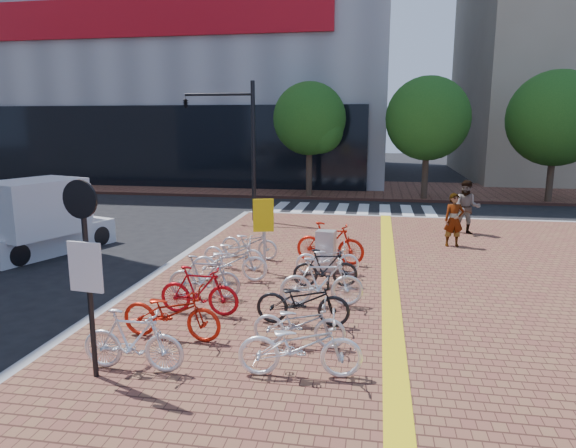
% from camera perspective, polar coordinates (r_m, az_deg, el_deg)
% --- Properties ---
extents(ground, '(120.00, 120.00, 0.00)m').
position_cam_1_polar(ground, '(10.53, 0.34, -11.18)').
color(ground, black).
rests_on(ground, ground).
extents(kerb_north, '(14.00, 0.25, 0.15)m').
position_cam_1_polar(kerb_north, '(22.00, 13.39, 0.62)').
color(kerb_north, gray).
rests_on(kerb_north, ground).
extents(far_sidewalk, '(70.00, 8.00, 0.15)m').
position_cam_1_polar(far_sidewalk, '(30.90, 6.89, 3.84)').
color(far_sidewalk, brown).
rests_on(far_sidewalk, ground).
extents(crosswalk, '(7.50, 4.00, 0.01)m').
position_cam_1_polar(crosswalk, '(23.96, 7.14, 1.52)').
color(crosswalk, silver).
rests_on(crosswalk, ground).
extents(street_trees, '(16.20, 4.60, 6.35)m').
position_cam_1_polar(street_trees, '(27.27, 17.50, 10.91)').
color(street_trees, '#38281E').
rests_on(street_trees, far_sidewalk).
extents(bike_0, '(1.68, 0.49, 1.01)m').
position_cam_1_polar(bike_0, '(8.61, -16.86, -12.27)').
color(bike_0, white).
rests_on(bike_0, sidewalk).
extents(bike_1, '(1.92, 0.76, 0.99)m').
position_cam_1_polar(bike_1, '(9.63, -12.83, -9.55)').
color(bike_1, red).
rests_on(bike_1, sidewalk).
extents(bike_2, '(1.70, 0.53, 1.01)m').
position_cam_1_polar(bike_2, '(10.67, -9.86, -7.30)').
color(bike_2, '#A60B13').
rests_on(bike_2, sidewalk).
extents(bike_3, '(1.65, 0.54, 0.98)m').
position_cam_1_polar(bike_3, '(11.60, -9.29, -5.84)').
color(bike_3, '#AFAFB4').
rests_on(bike_3, sidewalk).
extents(bike_4, '(1.97, 0.95, 0.99)m').
position_cam_1_polar(bike_4, '(12.74, -6.53, -4.18)').
color(bike_4, white).
rests_on(bike_4, sidewalk).
extents(bike_5, '(1.75, 0.77, 0.89)m').
position_cam_1_polar(bike_5, '(13.84, -6.12, -3.14)').
color(bike_5, white).
rests_on(bike_5, sidewalk).
extents(bike_6, '(1.82, 0.89, 0.92)m').
position_cam_1_polar(bike_6, '(14.82, -4.33, -2.09)').
color(bike_6, silver).
rests_on(bike_6, sidewalk).
extents(bike_7, '(1.98, 0.89, 1.01)m').
position_cam_1_polar(bike_7, '(8.09, 1.36, -13.34)').
color(bike_7, white).
rests_on(bike_7, sidewalk).
extents(bike_8, '(1.64, 0.58, 0.86)m').
position_cam_1_polar(bike_8, '(9.11, 1.25, -10.93)').
color(bike_8, silver).
rests_on(bike_8, sidewalk).
extents(bike_9, '(1.83, 0.66, 0.96)m').
position_cam_1_polar(bike_9, '(10.02, 1.66, -8.53)').
color(bike_9, black).
rests_on(bike_9, sidewalk).
extents(bike_10, '(1.84, 0.78, 1.07)m').
position_cam_1_polar(bike_10, '(10.98, 3.76, -6.46)').
color(bike_10, silver).
rests_on(bike_10, sidewalk).
extents(bike_11, '(1.60, 0.71, 0.93)m').
position_cam_1_polar(bike_11, '(12.26, 4.17, -4.90)').
color(bike_11, black).
rests_on(bike_11, sidewalk).
extents(bike_12, '(1.68, 0.74, 0.86)m').
position_cam_1_polar(bike_12, '(13.26, 4.38, -3.82)').
color(bike_12, white).
rests_on(bike_12, sidewalk).
extents(bike_13, '(1.99, 0.83, 1.16)m').
position_cam_1_polar(bike_13, '(14.27, 4.70, -2.12)').
color(bike_13, red).
rests_on(bike_13, sidewalk).
extents(pedestrian_a, '(0.67, 0.50, 1.69)m').
position_cam_1_polar(pedestrian_a, '(16.97, 17.95, 0.43)').
color(pedestrian_a, gray).
rests_on(pedestrian_a, sidewalk).
extents(pedestrian_b, '(1.04, 0.88, 1.89)m').
position_cam_1_polar(pedestrian_b, '(18.98, 19.24, 1.75)').
color(pedestrian_b, '#4F5864').
rests_on(pedestrian_b, sidewalk).
extents(utility_box, '(0.54, 0.43, 1.07)m').
position_cam_1_polar(utility_box, '(13.61, 4.22, -2.96)').
color(utility_box, silver).
rests_on(utility_box, sidewalk).
extents(yellow_sign, '(0.52, 0.20, 1.96)m').
position_cam_1_polar(yellow_sign, '(13.14, -2.67, 0.21)').
color(yellow_sign, '#B7B7BC').
rests_on(yellow_sign, sidewalk).
extents(notice_sign, '(0.57, 0.16, 3.07)m').
position_cam_1_polar(notice_sign, '(8.13, -21.59, -3.33)').
color(notice_sign, black).
rests_on(notice_sign, sidewalk).
extents(traffic_light_pole, '(2.91, 1.12, 5.42)m').
position_cam_1_polar(traffic_light_pole, '(20.52, -7.35, 10.80)').
color(traffic_light_pole, black).
rests_on(traffic_light_pole, sidewalk).
extents(box_truck, '(2.99, 4.40, 2.35)m').
position_cam_1_polar(box_truck, '(17.68, -25.68, 0.64)').
color(box_truck, silver).
rests_on(box_truck, ground).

